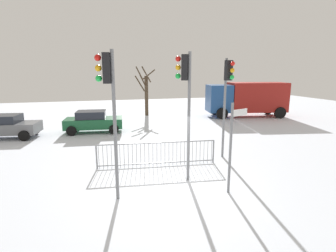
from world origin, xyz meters
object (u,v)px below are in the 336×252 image
object	(u,v)px
car_green_trailing	(93,121)
bare_tree_left	(146,92)
traffic_light_rear_right	(227,86)
traffic_light_mid_left	(109,93)
car_grey_mid	(6,126)
delivery_truck	(247,98)
direction_sign_post	(232,144)
traffic_light_rear_left	(185,88)

from	to	relation	value
car_green_trailing	bare_tree_left	distance (m)	7.69
traffic_light_rear_right	bare_tree_left	distance (m)	13.32
traffic_light_rear_right	traffic_light_mid_left	size ratio (longest dim) A/B	0.99
traffic_light_mid_left	car_grey_mid	xyz separation A→B (m)	(-5.99, 9.86, -2.71)
traffic_light_rear_right	bare_tree_left	size ratio (longest dim) A/B	1.03
delivery_truck	traffic_light_mid_left	bearing A→B (deg)	55.81
bare_tree_left	direction_sign_post	bearing A→B (deg)	-90.18
direction_sign_post	bare_tree_left	world-z (taller)	bare_tree_left
traffic_light_mid_left	delivery_truck	bearing A→B (deg)	-34.13
car_grey_mid	bare_tree_left	bearing A→B (deg)	40.04
traffic_light_rear_right	car_grey_mid	size ratio (longest dim) A/B	1.17
direction_sign_post	bare_tree_left	xyz separation A→B (m)	(0.05, 16.61, 0.46)
delivery_truck	bare_tree_left	xyz separation A→B (m)	(-8.83, 2.93, 0.47)
direction_sign_post	car_grey_mid	bearing A→B (deg)	112.74
traffic_light_rear_right	car_green_trailing	xyz separation A→B (m)	(-6.19, 7.27, -2.67)
traffic_light_rear_left	car_grey_mid	bearing A→B (deg)	72.04
traffic_light_mid_left	car_green_trailing	world-z (taller)	traffic_light_mid_left
bare_tree_left	traffic_light_rear_right	bearing A→B (deg)	-83.59
delivery_truck	car_green_trailing	bearing A→B (deg)	22.45
traffic_light_mid_left	direction_sign_post	world-z (taller)	traffic_light_mid_left
traffic_light_mid_left	car_green_trailing	distance (m)	10.56
direction_sign_post	delivery_truck	world-z (taller)	direction_sign_post
direction_sign_post	car_green_trailing	bearing A→B (deg)	92.56
traffic_light_mid_left	direction_sign_post	bearing A→B (deg)	-87.48
car_green_trailing	traffic_light_mid_left	bearing A→B (deg)	-80.58
car_grey_mid	traffic_light_mid_left	bearing A→B (deg)	-50.66
traffic_light_mid_left	car_grey_mid	world-z (taller)	traffic_light_mid_left
traffic_light_mid_left	traffic_light_rear_left	xyz separation A→B (m)	(2.74, 0.87, 0.03)
traffic_light_rear_right	car_grey_mid	xyz separation A→B (m)	(-11.45, 6.94, -2.67)
car_green_trailing	bare_tree_left	size ratio (longest dim) A/B	0.87
traffic_light_rear_left	bare_tree_left	xyz separation A→B (m)	(1.24, 15.22, -1.30)
traffic_light_rear_left	car_green_trailing	world-z (taller)	traffic_light_rear_left
traffic_light_rear_right	direction_sign_post	bearing A→B (deg)	51.80
car_green_trailing	delivery_truck	xyz separation A→B (m)	(13.55, 2.98, 0.97)
car_grey_mid	delivery_truck	size ratio (longest dim) A/B	0.54
traffic_light_rear_left	bare_tree_left	bearing A→B (deg)	23.20
traffic_light_rear_right	bare_tree_left	world-z (taller)	traffic_light_rear_right
traffic_light_mid_left	direction_sign_post	size ratio (longest dim) A/B	1.53
car_green_trailing	car_grey_mid	bearing A→B (deg)	-171.17
direction_sign_post	delivery_truck	size ratio (longest dim) A/B	0.42
traffic_light_rear_left	car_green_trailing	xyz separation A→B (m)	(-3.47, 9.31, -2.74)
traffic_light_rear_right	car_green_trailing	size ratio (longest dim) A/B	1.19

